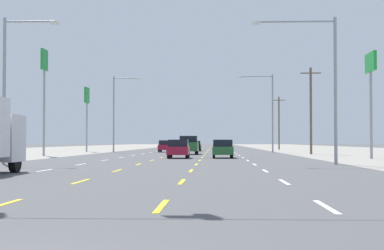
{
  "coord_description": "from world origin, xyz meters",
  "views": [
    {
      "loc": [
        2.91,
        -5.43,
        1.39
      ],
      "look_at": [
        0.64,
        50.46,
        2.98
      ],
      "focal_mm": 54.32,
      "sensor_mm": 36.0,
      "label": 1
    }
  ],
  "objects_px": {
    "hatchback_center_turn_near": "(179,149)",
    "streetlight_right_row_0": "(325,76)",
    "hatchback_inner_left_far": "(166,146)",
    "streetlight_left_row_0": "(10,80)",
    "suv_center_turn_midfar": "(189,145)",
    "streetlight_right_row_1": "(269,107)",
    "pole_sign_left_row_1": "(44,77)",
    "pole_sign_left_row_2": "(87,102)",
    "hatchback_inner_right_mid": "(223,149)",
    "hatchback_inner_right_distant_a": "(219,144)",
    "sedan_inner_right_farthest": "(217,145)",
    "pole_sign_right_row_1": "(371,75)",
    "streetlight_left_row_1": "(116,109)",
    "sedan_center_turn_farther": "(195,146)"
  },
  "relations": [
    {
      "from": "pole_sign_right_row_1",
      "to": "streetlight_right_row_1",
      "type": "relative_size",
      "value": 0.86
    },
    {
      "from": "sedan_inner_right_farthest",
      "to": "pole_sign_left_row_2",
      "type": "relative_size",
      "value": 0.51
    },
    {
      "from": "streetlight_right_row_1",
      "to": "pole_sign_left_row_1",
      "type": "bearing_deg",
      "value": -143.02
    },
    {
      "from": "streetlight_left_row_0",
      "to": "suv_center_turn_midfar",
      "type": "bearing_deg",
      "value": 70.04
    },
    {
      "from": "pole_sign_left_row_2",
      "to": "streetlight_right_row_0",
      "type": "xyz_separation_m",
      "value": [
        24.18,
        -43.11,
        -1.44
      ]
    },
    {
      "from": "hatchback_center_turn_near",
      "to": "hatchback_inner_left_far",
      "type": "xyz_separation_m",
      "value": [
        -3.41,
        27.13,
        0.0
      ]
    },
    {
      "from": "pole_sign_left_row_2",
      "to": "pole_sign_right_row_1",
      "type": "height_order",
      "value": "pole_sign_left_row_2"
    },
    {
      "from": "hatchback_center_turn_near",
      "to": "pole_sign_left_row_1",
      "type": "distance_m",
      "value": 17.33
    },
    {
      "from": "suv_center_turn_midfar",
      "to": "hatchback_inner_left_far",
      "type": "height_order",
      "value": "suv_center_turn_midfar"
    },
    {
      "from": "hatchback_inner_right_distant_a",
      "to": "hatchback_inner_right_mid",
      "type": "bearing_deg",
      "value": -90.09
    },
    {
      "from": "hatchback_inner_left_far",
      "to": "pole_sign_left_row_1",
      "type": "xyz_separation_m",
      "value": [
        -10.3,
        -19.13,
        6.95
      ]
    },
    {
      "from": "hatchback_inner_right_distant_a",
      "to": "streetlight_left_row_0",
      "type": "height_order",
      "value": "streetlight_left_row_0"
    },
    {
      "from": "sedan_center_turn_farther",
      "to": "hatchback_inner_right_distant_a",
      "type": "bearing_deg",
      "value": 85.45
    },
    {
      "from": "pole_sign_left_row_1",
      "to": "streetlight_left_row_0",
      "type": "bearing_deg",
      "value": -78.94
    },
    {
      "from": "sedan_inner_right_farthest",
      "to": "pole_sign_right_row_1",
      "type": "bearing_deg",
      "value": -80.65
    },
    {
      "from": "pole_sign_left_row_2",
      "to": "pole_sign_right_row_1",
      "type": "bearing_deg",
      "value": -46.15
    },
    {
      "from": "suv_center_turn_midfar",
      "to": "pole_sign_left_row_1",
      "type": "xyz_separation_m",
      "value": [
        -13.91,
        -6.3,
        6.71
      ]
    },
    {
      "from": "sedan_inner_right_farthest",
      "to": "pole_sign_left_row_1",
      "type": "distance_m",
      "value": 67.34
    },
    {
      "from": "suv_center_turn_midfar",
      "to": "streetlight_right_row_1",
      "type": "height_order",
      "value": "streetlight_right_row_1"
    },
    {
      "from": "hatchback_inner_right_mid",
      "to": "streetlight_left_row_1",
      "type": "relative_size",
      "value": 0.4
    },
    {
      "from": "suv_center_turn_midfar",
      "to": "pole_sign_left_row_2",
      "type": "relative_size",
      "value": 0.56
    },
    {
      "from": "hatchback_center_turn_near",
      "to": "streetlight_right_row_0",
      "type": "height_order",
      "value": "streetlight_right_row_0"
    },
    {
      "from": "sedan_inner_right_farthest",
      "to": "pole_sign_right_row_1",
      "type": "xyz_separation_m",
      "value": [
        12.14,
        -73.72,
        5.95
      ]
    },
    {
      "from": "sedan_inner_right_farthest",
      "to": "hatchback_inner_right_distant_a",
      "type": "relative_size",
      "value": 1.15
    },
    {
      "from": "pole_sign_left_row_1",
      "to": "pole_sign_left_row_2",
      "type": "xyz_separation_m",
      "value": [
        -0.77,
        22.31,
        -0.97
      ]
    },
    {
      "from": "hatchback_inner_left_far",
      "to": "streetlight_left_row_0",
      "type": "height_order",
      "value": "streetlight_left_row_0"
    },
    {
      "from": "hatchback_inner_right_mid",
      "to": "hatchback_inner_right_distant_a",
      "type": "xyz_separation_m",
      "value": [
        0.13,
        81.94,
        0.0
      ]
    },
    {
      "from": "hatchback_inner_right_distant_a",
      "to": "streetlight_left_row_1",
      "type": "xyz_separation_m",
      "value": [
        -13.44,
        -56.9,
        4.8
      ]
    },
    {
      "from": "hatchback_center_turn_near",
      "to": "suv_center_turn_midfar",
      "type": "height_order",
      "value": "suv_center_turn_midfar"
    },
    {
      "from": "suv_center_turn_midfar",
      "to": "streetlight_left_row_1",
      "type": "bearing_deg",
      "value": 130.68
    },
    {
      "from": "pole_sign_left_row_1",
      "to": "streetlight_right_row_1",
      "type": "height_order",
      "value": "pole_sign_left_row_1"
    },
    {
      "from": "hatchback_center_turn_near",
      "to": "pole_sign_left_row_2",
      "type": "relative_size",
      "value": 0.44
    },
    {
      "from": "hatchback_center_turn_near",
      "to": "hatchback_inner_right_distant_a",
      "type": "height_order",
      "value": "same"
    },
    {
      "from": "hatchback_inner_left_far",
      "to": "pole_sign_left_row_2",
      "type": "xyz_separation_m",
      "value": [
        -11.08,
        3.18,
        5.99
      ]
    },
    {
      "from": "streetlight_left_row_1",
      "to": "streetlight_right_row_1",
      "type": "relative_size",
      "value": 0.98
    },
    {
      "from": "pole_sign_left_row_2",
      "to": "streetlight_right_row_0",
      "type": "bearing_deg",
      "value": -60.71
    },
    {
      "from": "streetlight_left_row_0",
      "to": "streetlight_left_row_1",
      "type": "distance_m",
      "value": 38.55
    },
    {
      "from": "hatchback_inner_right_mid",
      "to": "pole_sign_left_row_2",
      "type": "height_order",
      "value": "pole_sign_left_row_2"
    },
    {
      "from": "pole_sign_left_row_1",
      "to": "suv_center_turn_midfar",
      "type": "bearing_deg",
      "value": 24.38
    },
    {
      "from": "pole_sign_right_row_1",
      "to": "streetlight_left_row_1",
      "type": "relative_size",
      "value": 0.88
    },
    {
      "from": "pole_sign_left_row_2",
      "to": "streetlight_right_row_1",
      "type": "distance_m",
      "value": 24.79
    },
    {
      "from": "pole_sign_left_row_2",
      "to": "streetlight_left_row_0",
      "type": "distance_m",
      "value": 43.41
    },
    {
      "from": "hatchback_center_turn_near",
      "to": "pole_sign_left_row_2",
      "type": "height_order",
      "value": "pole_sign_left_row_2"
    },
    {
      "from": "hatchback_inner_left_far",
      "to": "streetlight_left_row_1",
      "type": "relative_size",
      "value": 0.4
    },
    {
      "from": "streetlight_left_row_0",
      "to": "hatchback_inner_left_far",
      "type": "bearing_deg",
      "value": 81.12
    },
    {
      "from": "hatchback_inner_left_far",
      "to": "pole_sign_left_row_2",
      "type": "distance_m",
      "value": 12.99
    },
    {
      "from": "hatchback_center_turn_near",
      "to": "hatchback_inner_right_distant_a",
      "type": "relative_size",
      "value": 1.0
    },
    {
      "from": "pole_sign_right_row_1",
      "to": "streetlight_left_row_0",
      "type": "bearing_deg",
      "value": -154.88
    },
    {
      "from": "pole_sign_left_row_1",
      "to": "streetlight_left_row_1",
      "type": "bearing_deg",
      "value": 77.07
    },
    {
      "from": "pole_sign_left_row_2",
      "to": "hatchback_inner_right_distant_a",
      "type": "bearing_deg",
      "value": 70.74
    }
  ]
}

